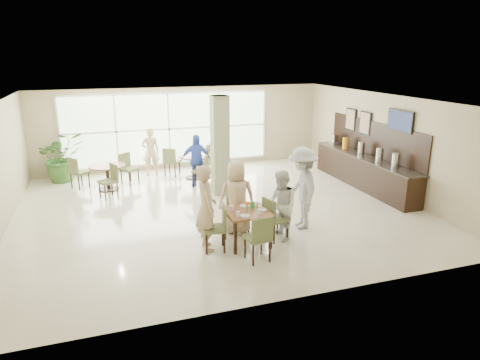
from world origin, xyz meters
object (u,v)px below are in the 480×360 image
object	(u,v)px
teen_standing	(302,188)
adult_standing	(151,152)
round_table_right	(195,161)
adult_b	(218,149)
teen_left	(206,208)
round_table_left	(107,171)
buffet_counter	(364,169)
teen_right	(281,206)
potted_plant	(62,157)
main_table	(247,215)
teen_far	(237,197)
adult_a	(196,160)

from	to	relation	value
teen_standing	adult_standing	size ratio (longest dim) A/B	1.19
round_table_right	adult_b	bearing A→B (deg)	7.38
round_table_right	teen_left	xyz separation A→B (m)	(-0.90, -5.22, 0.33)
round_table_left	buffet_counter	world-z (taller)	buffet_counter
teen_standing	adult_b	xyz separation A→B (m)	(-0.65, 4.89, -0.06)
round_table_left	round_table_right	bearing A→B (deg)	8.73
teen_left	teen_standing	distance (m)	2.39
teen_right	adult_b	size ratio (longest dim) A/B	0.87
teen_left	round_table_right	bearing A→B (deg)	-10.29
teen_standing	adult_standing	world-z (taller)	teen_standing
round_table_right	adult_b	distance (m)	0.87
round_table_left	potted_plant	size ratio (longest dim) A/B	0.67
teen_standing	adult_b	distance (m)	4.93
potted_plant	teen_standing	xyz separation A→B (m)	(5.47, -5.77, 0.16)
potted_plant	adult_b	world-z (taller)	adult_b
potted_plant	main_table	bearing A→B (deg)	-57.65
main_table	teen_right	distance (m)	0.78
round_table_left	adult_b	distance (m)	3.56
round_table_left	potted_plant	bearing A→B (deg)	133.07
round_table_left	buffet_counter	size ratio (longest dim) A/B	0.22
main_table	round_table_left	bearing A→B (deg)	118.66
potted_plant	adult_standing	xyz separation A→B (m)	(2.72, -0.21, 0.01)
teen_left	adult_standing	world-z (taller)	teen_left
teen_right	adult_standing	distance (m)	6.37
main_table	potted_plant	bearing A→B (deg)	122.35
round_table_left	teen_far	world-z (taller)	teen_far
round_table_left	teen_far	size ratio (longest dim) A/B	0.63
main_table	teen_standing	world-z (taller)	teen_standing
potted_plant	round_table_left	bearing A→B (deg)	-46.93
teen_right	potted_plant	bearing A→B (deg)	-144.71
buffet_counter	teen_right	xyz separation A→B (m)	(-3.92, -2.76, 0.22)
buffet_counter	adult_standing	bearing A→B (deg)	151.09
round_table_left	teen_left	bearing A→B (deg)	-69.41
round_table_right	potted_plant	distance (m)	4.14
teen_left	teen_far	size ratio (longest dim) A/B	1.07
adult_b	buffet_counter	bearing A→B (deg)	69.80
round_table_right	adult_standing	xyz separation A→B (m)	(-1.29, 0.77, 0.23)
main_table	round_table_right	xyz separation A→B (m)	(0.05, 5.28, -0.09)
main_table	teen_standing	xyz separation A→B (m)	(1.50, 0.50, 0.30)
potted_plant	adult_b	size ratio (longest dim) A/B	0.88
buffet_counter	teen_right	size ratio (longest dim) A/B	3.06
adult_a	teen_right	bearing A→B (deg)	-67.52
main_table	round_table_right	size ratio (longest dim) A/B	0.86
main_table	adult_standing	bearing A→B (deg)	101.64
adult_b	adult_standing	size ratio (longest dim) A/B	1.11
teen_left	adult_a	size ratio (longest dim) A/B	1.14
buffet_counter	teen_standing	world-z (taller)	buffet_counter
main_table	adult_a	xyz separation A→B (m)	(-0.07, 4.52, 0.13)
adult_a	adult_standing	bearing A→B (deg)	139.50
potted_plant	adult_standing	size ratio (longest dim) A/B	0.98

